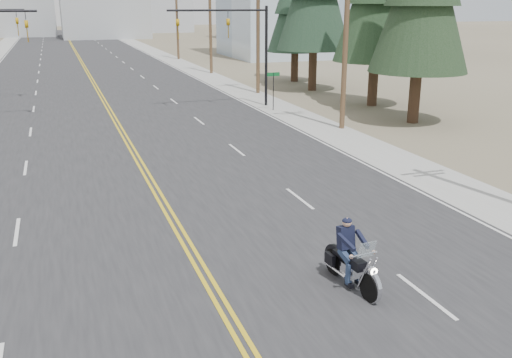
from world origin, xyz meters
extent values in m
cube|color=#303033|center=(0.00, 70.00, 0.01)|extent=(20.00, 200.00, 0.01)
cube|color=#A5A5A0|center=(11.50, 70.00, 0.01)|extent=(3.00, 200.00, 0.01)
imported|color=#BF8C0C|center=(-4.70, 32.00, 6.05)|extent=(0.21, 0.26, 1.30)
cylinder|color=black|center=(11.00, 32.00, 3.50)|extent=(0.20, 0.20, 7.00)
cylinder|color=black|center=(7.50, 32.00, 6.70)|extent=(7.00, 0.14, 0.14)
imported|color=#BF8C0C|center=(8.20, 32.00, 6.05)|extent=(0.21, 0.26, 1.30)
imported|color=#BF8C0C|center=(4.70, 32.00, 6.05)|extent=(0.21, 0.26, 1.30)
imported|color=#BF8C0C|center=(-5.60, 40.00, 6.05)|extent=(0.21, 0.26, 1.30)
cylinder|color=black|center=(10.80, 30.00, 1.30)|extent=(0.06, 0.06, 2.60)
cube|color=#0C5926|center=(10.80, 30.00, 2.50)|extent=(0.90, 0.03, 0.25)
cylinder|color=brown|center=(12.50, 23.00, 5.75)|extent=(0.30, 0.30, 11.50)
cylinder|color=brown|center=(12.50, 38.00, 5.50)|extent=(0.30, 0.30, 11.00)
cylinder|color=brown|center=(12.50, 53.00, 5.75)|extent=(0.30, 0.30, 11.50)
cylinder|color=brown|center=(12.50, 70.00, 5.50)|extent=(0.30, 0.30, 11.00)
cube|color=#ADB2B7|center=(8.00, 125.00, 7.00)|extent=(18.00, 14.00, 14.00)
cube|color=#B7BCC6|center=(25.00, 150.00, 6.00)|extent=(14.00, 14.00, 12.00)
cylinder|color=#382619|center=(17.53, 23.16, 1.57)|extent=(0.61, 0.61, 3.14)
cylinder|color=#382619|center=(18.35, 29.54, 1.60)|extent=(0.70, 0.70, 3.20)
cylinder|color=#382619|center=(17.42, 37.96, 1.71)|extent=(0.60, 0.60, 3.41)
cylinder|color=#382619|center=(18.30, 43.95, 1.40)|extent=(0.65, 0.65, 2.80)
cone|color=#193321|center=(18.30, 43.95, 7.00)|extent=(5.23, 5.23, 8.40)
camera|label=1|loc=(-3.32, -6.79, 7.10)|focal=40.00mm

